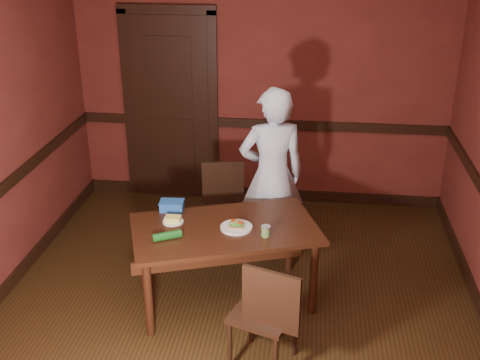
% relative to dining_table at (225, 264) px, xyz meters
% --- Properties ---
extents(floor, '(4.00, 4.50, 0.01)m').
position_rel_dining_table_xyz_m(floor, '(0.11, -0.21, -0.35)').
color(floor, black).
rests_on(floor, ground).
extents(wall_back, '(4.00, 0.02, 2.70)m').
position_rel_dining_table_xyz_m(wall_back, '(0.11, 2.04, 1.00)').
color(wall_back, '#5D211C').
rests_on(wall_back, ground).
extents(dado_back, '(4.00, 0.03, 0.10)m').
position_rel_dining_table_xyz_m(dado_back, '(0.11, 2.02, 0.55)').
color(dado_back, black).
rests_on(dado_back, ground).
extents(baseboard_back, '(4.00, 0.03, 0.12)m').
position_rel_dining_table_xyz_m(baseboard_back, '(0.11, 2.02, -0.29)').
color(baseboard_back, black).
rests_on(baseboard_back, ground).
extents(baseboard_left, '(0.03, 4.50, 0.12)m').
position_rel_dining_table_xyz_m(baseboard_left, '(-1.88, -0.21, -0.29)').
color(baseboard_left, black).
rests_on(baseboard_left, ground).
extents(door, '(1.05, 0.07, 2.20)m').
position_rel_dining_table_xyz_m(door, '(-0.89, 2.00, 0.75)').
color(door, black).
rests_on(door, ground).
extents(dining_table, '(1.67, 1.27, 0.69)m').
position_rel_dining_table_xyz_m(dining_table, '(0.00, 0.00, 0.00)').
color(dining_table, black).
rests_on(dining_table, floor).
extents(chair_far, '(0.46, 0.46, 0.86)m').
position_rel_dining_table_xyz_m(chair_far, '(-0.19, 0.80, 0.08)').
color(chair_far, black).
rests_on(chair_far, floor).
extents(chair_near, '(0.53, 0.53, 0.88)m').
position_rel_dining_table_xyz_m(chair_near, '(0.38, -0.74, 0.10)').
color(chair_near, black).
rests_on(chair_near, floor).
extents(person, '(0.69, 0.54, 1.65)m').
position_rel_dining_table_xyz_m(person, '(0.32, 0.78, 0.48)').
color(person, silver).
rests_on(person, floor).
extents(sandwich_plate, '(0.26, 0.26, 0.06)m').
position_rel_dining_table_xyz_m(sandwich_plate, '(0.10, -0.01, 0.36)').
color(sandwich_plate, silver).
rests_on(sandwich_plate, dining_table).
extents(sauce_jar, '(0.07, 0.07, 0.09)m').
position_rel_dining_table_xyz_m(sauce_jar, '(0.34, -0.10, 0.39)').
color(sauce_jar, '#55803F').
rests_on(sauce_jar, dining_table).
extents(cheese_saucer, '(0.17, 0.17, 0.05)m').
position_rel_dining_table_xyz_m(cheese_saucer, '(-0.43, 0.03, 0.37)').
color(cheese_saucer, silver).
rests_on(cheese_saucer, dining_table).
extents(food_tub, '(0.21, 0.15, 0.09)m').
position_rel_dining_table_xyz_m(food_tub, '(-0.49, 0.24, 0.39)').
color(food_tub, blue).
rests_on(food_tub, dining_table).
extents(wrapped_veg, '(0.23, 0.16, 0.06)m').
position_rel_dining_table_xyz_m(wrapped_veg, '(-0.41, -0.25, 0.38)').
color(wrapped_veg, '#144D18').
rests_on(wrapped_veg, dining_table).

